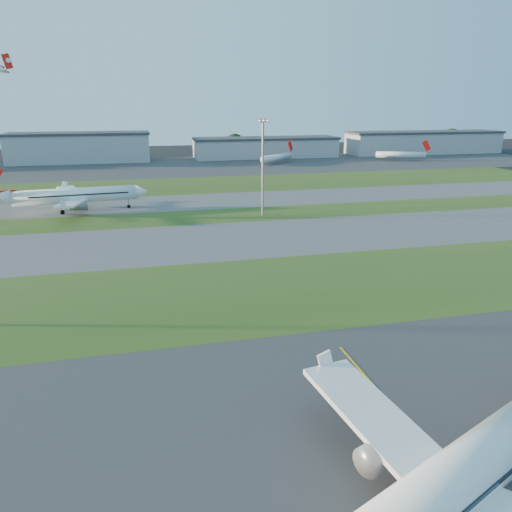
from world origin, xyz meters
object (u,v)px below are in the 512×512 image
object	(u,v)px
airliner_parked	(466,475)
light_mast_centre	(263,161)
airliner_taxiing	(74,196)
mini_jet_near	(277,157)
mini_jet_far	(401,154)

from	to	relation	value
airliner_parked	light_mast_centre	world-z (taller)	light_mast_centre
airliner_taxiing	mini_jet_near	size ratio (longest dim) A/B	1.84
airliner_taxiing	mini_jet_far	size ratio (longest dim) A/B	1.50
airliner_taxiing	mini_jet_near	distance (m)	132.50
mini_jet_near	airliner_taxiing	bearing A→B (deg)	-173.70
mini_jet_near	light_mast_centre	size ratio (longest dim) A/B	0.87
airliner_taxiing	mini_jet_far	bearing A→B (deg)	-154.27
airliner_parked	mini_jet_near	distance (m)	227.73
airliner_parked	mini_jet_near	bearing A→B (deg)	53.58
mini_jet_near	mini_jet_far	distance (m)	68.23
light_mast_centre	airliner_parked	bearing A→B (deg)	-96.75
airliner_parked	mini_jet_far	xyz separation A→B (m)	(118.54, 219.30, -1.22)
light_mast_centre	airliner_taxiing	bearing A→B (deg)	160.97
airliner_parked	airliner_taxiing	world-z (taller)	airliner_taxiing
airliner_parked	mini_jet_far	distance (m)	249.29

